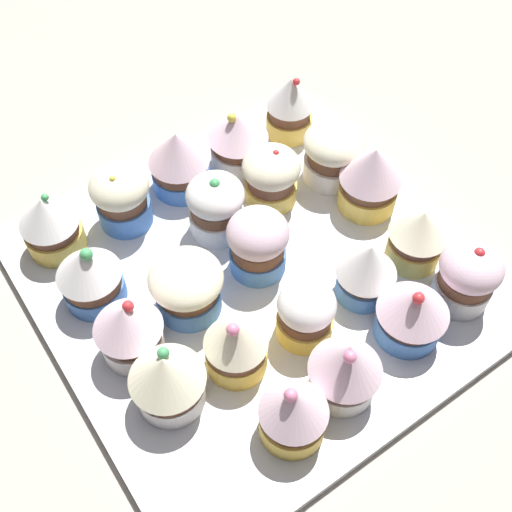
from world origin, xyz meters
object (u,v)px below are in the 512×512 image
at_px(cupcake_1, 89,275).
at_px(cupcake_21, 467,276).
at_px(cupcake_4, 121,197).
at_px(cupcake_20, 418,235).
at_px(cupcake_13, 238,140).
at_px(cupcake_9, 216,206).
at_px(baking_tray, 256,277).
at_px(cupcake_15, 367,269).
at_px(cupcake_6, 236,344).
at_px(cupcake_5, 187,286).
at_px(cupcake_19, 371,177).
at_px(cupcake_8, 181,159).
at_px(cupcake_2, 129,329).
at_px(cupcake_11, 302,315).
at_px(cupcake_16, 413,311).
at_px(cupcake_0, 50,224).
at_px(cupcake_10, 258,242).
at_px(cupcake_12, 346,367).
at_px(cupcake_18, 333,153).
at_px(cupcake_17, 290,106).
at_px(cupcake_7, 294,412).
at_px(cupcake_3, 167,379).
at_px(cupcake_14, 271,176).

xyz_separation_m(cupcake_1, cupcake_21, (0.20, 0.29, 0.00)).
xyz_separation_m(cupcake_4, cupcake_20, (0.21, 0.21, 0.00)).
bearing_deg(cupcake_13, cupcake_9, -47.10).
xyz_separation_m(baking_tray, cupcake_15, (0.08, 0.07, 0.04)).
bearing_deg(cupcake_6, cupcake_5, -177.64).
bearing_deg(cupcake_19, cupcake_8, -132.69).
bearing_deg(cupcake_21, cupcake_6, -106.38).
distance_m(cupcake_2, cupcake_11, 0.15).
bearing_deg(cupcake_13, cupcake_19, 31.40).
distance_m(cupcake_8, cupcake_15, 0.23).
height_order(cupcake_4, cupcake_6, cupcake_6).
distance_m(cupcake_6, cupcake_8, 0.23).
height_order(cupcake_16, cupcake_21, cupcake_21).
relative_size(cupcake_0, cupcake_10, 1.00).
bearing_deg(cupcake_16, cupcake_12, -83.56).
bearing_deg(cupcake_21, cupcake_0, -133.63).
xyz_separation_m(cupcake_12, cupcake_15, (-0.07, 0.08, -0.00)).
distance_m(cupcake_1, cupcake_18, 0.28).
xyz_separation_m(cupcake_11, cupcake_20, (-0.01, 0.14, 0.00)).
xyz_separation_m(cupcake_6, cupcake_8, (-0.21, 0.07, 0.00)).
height_order(cupcake_8, cupcake_13, cupcake_8).
height_order(cupcake_4, cupcake_18, cupcake_4).
xyz_separation_m(cupcake_5, cupcake_10, (-0.00, 0.08, 0.00)).
height_order(cupcake_5, cupcake_11, cupcake_11).
bearing_deg(cupcake_9, cupcake_19, 67.32).
relative_size(cupcake_12, cupcake_21, 1.06).
relative_size(cupcake_2, cupcake_10, 1.01).
relative_size(cupcake_8, cupcake_19, 0.96).
height_order(cupcake_6, cupcake_17, cupcake_17).
bearing_deg(cupcake_18, cupcake_8, -119.93).
xyz_separation_m(cupcake_0, cupcake_15, (0.22, 0.22, 0.00)).
bearing_deg(cupcake_7, cupcake_17, 144.02).
bearing_deg(cupcake_12, cupcake_0, -154.17).
distance_m(cupcake_3, cupcake_11, 0.13).
bearing_deg(cupcake_13, baking_tray, -27.41).
relative_size(cupcake_13, cupcake_19, 0.91).
bearing_deg(baking_tray, cupcake_0, -134.48).
relative_size(cupcake_0, cupcake_21, 0.98).
xyz_separation_m(cupcake_7, cupcake_19, (-0.16, 0.21, 0.00)).
height_order(cupcake_14, cupcake_21, cupcake_21).
distance_m(cupcake_8, cupcake_19, 0.20).
bearing_deg(cupcake_13, cupcake_1, -71.56).
bearing_deg(cupcake_3, cupcake_12, 58.93).
bearing_deg(cupcake_1, cupcake_4, 134.90).
distance_m(cupcake_8, cupcake_11, 0.22).
relative_size(cupcake_8, cupcake_14, 1.12).
bearing_deg(cupcake_3, cupcake_9, 135.45).
bearing_deg(cupcake_8, cupcake_13, 84.58).
bearing_deg(cupcake_13, cupcake_15, 0.45).
distance_m(cupcake_9, cupcake_15, 0.16).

